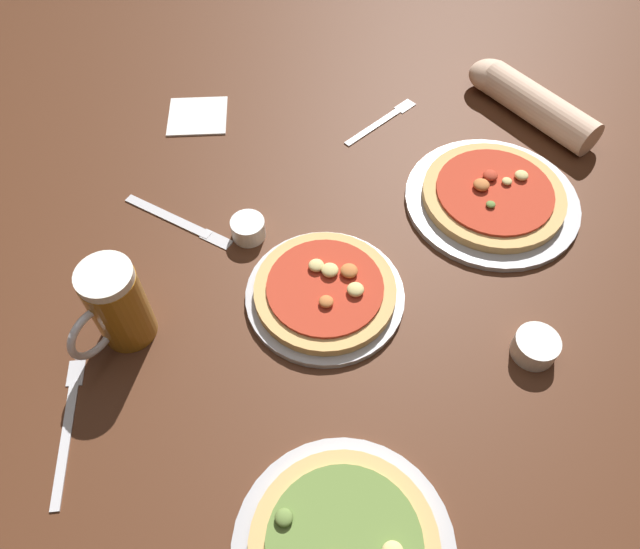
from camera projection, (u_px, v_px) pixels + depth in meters
ground_plane at (320, 286)px, 1.06m from camera, size 2.40×2.40×0.03m
pizza_plate_near at (344, 547)px, 0.78m from camera, size 0.30×0.30×0.05m
pizza_plate_far at (493, 197)px, 1.14m from camera, size 0.33×0.33×0.05m
pizza_plate_side at (325, 292)px, 1.01m from camera, size 0.27×0.27×0.05m
beer_mug_dark at (116, 306)px, 0.92m from camera, size 0.09×0.15×0.16m
ramekin_sauce at (248, 229)px, 1.09m from camera, size 0.06×0.06×0.04m
ramekin_butter at (535, 347)px, 0.95m from camera, size 0.07×0.07×0.04m
napkin_folded at (198, 115)px, 1.29m from camera, size 0.17×0.16×0.01m
fork_left at (67, 426)px, 0.89m from camera, size 0.13×0.21×0.01m
knife_right at (178, 221)px, 1.12m from camera, size 0.24×0.04×0.01m
fork_spare at (382, 121)px, 1.28m from camera, size 0.10×0.19×0.01m
diner_arm at (526, 98)px, 1.27m from camera, size 0.30×0.19×0.07m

